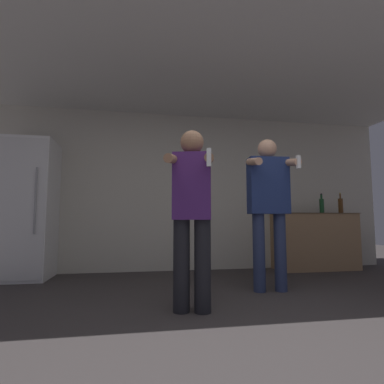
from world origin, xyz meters
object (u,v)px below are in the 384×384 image
at_px(refrigerator, 26,209).
at_px(bottle_clear_vodka, 287,204).
at_px(bottle_green_wine, 322,205).
at_px(person_woman_foreground, 192,210).
at_px(person_man_side, 269,201).
at_px(bottle_brown_liquor, 341,205).

relative_size(refrigerator, bottle_clear_vodka, 5.58).
bearing_deg(bottle_green_wine, refrigerator, -179.80).
relative_size(bottle_clear_vodka, bottle_green_wine, 1.05).
distance_m(bottle_green_wine, person_woman_foreground, 3.13).
bearing_deg(bottle_green_wine, person_man_side, -140.09).
relative_size(refrigerator, person_man_side, 1.10).
relative_size(bottle_green_wine, person_man_side, 0.19).
distance_m(bottle_brown_liquor, person_man_side, 2.24).
bearing_deg(person_man_side, bottle_clear_vodka, 54.89).
bearing_deg(person_woman_foreground, bottle_brown_liquor, 33.07).
xyz_separation_m(refrigerator, bottle_green_wine, (4.51, 0.02, 0.09)).
bearing_deg(refrigerator, person_man_side, -22.41).
xyz_separation_m(refrigerator, person_woman_foreground, (2.01, -1.84, -0.07)).
height_order(bottle_green_wine, person_woman_foreground, person_woman_foreground).
distance_m(bottle_clear_vodka, bottle_brown_liquor, 0.97).
bearing_deg(person_man_side, refrigerator, 157.59).
relative_size(refrigerator, bottle_brown_liquor, 5.58).
bearing_deg(person_woman_foreground, person_man_side, 30.95).
bearing_deg(refrigerator, bottle_clear_vodka, 0.24).
bearing_deg(person_woman_foreground, bottle_green_wine, 36.56).
xyz_separation_m(refrigerator, bottle_brown_liquor, (4.86, 0.02, 0.09)).
distance_m(refrigerator, bottle_green_wine, 4.52).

